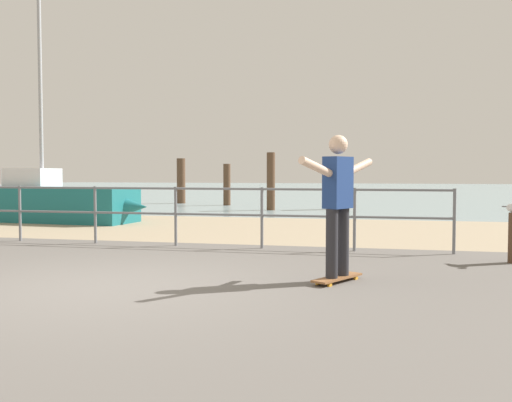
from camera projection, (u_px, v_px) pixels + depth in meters
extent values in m
cube|color=#605B56|center=(58.00, 309.00, 5.52)|extent=(24.00, 10.00, 0.04)
cube|color=tan|center=(253.00, 229.00, 13.30)|extent=(24.00, 6.00, 0.04)
cube|color=#849EA3|center=(345.00, 191.00, 40.54)|extent=(72.00, 50.00, 0.04)
cylinder|color=slate|center=(20.00, 214.00, 10.79)|extent=(0.05, 0.05, 1.05)
cylinder|color=slate|center=(95.00, 215.00, 10.44)|extent=(0.05, 0.05, 1.05)
cylinder|color=slate|center=(176.00, 217.00, 10.10)|extent=(0.05, 0.05, 1.05)
cylinder|color=slate|center=(262.00, 218.00, 9.75)|extent=(0.05, 0.05, 1.05)
cylinder|color=slate|center=(355.00, 220.00, 9.40)|extent=(0.05, 0.05, 1.05)
cylinder|color=slate|center=(454.00, 222.00, 9.05)|extent=(0.05, 0.05, 1.05)
cylinder|color=slate|center=(135.00, 188.00, 10.24)|extent=(10.79, 0.04, 0.04)
cylinder|color=slate|center=(135.00, 213.00, 10.27)|extent=(10.79, 0.04, 0.04)
cube|color=#19666B|center=(52.00, 205.00, 15.01)|extent=(4.50, 1.74, 0.90)
cone|color=#19666B|center=(127.00, 207.00, 14.35)|extent=(1.16, 0.85, 0.77)
cylinder|color=#9EA0A5|center=(40.00, 91.00, 14.96)|extent=(0.10, 0.10, 4.98)
cube|color=silver|center=(32.00, 178.00, 15.16)|extent=(1.27, 0.99, 0.50)
cube|color=brown|center=(337.00, 278.00, 6.77)|extent=(0.55, 0.80, 0.02)
cylinder|color=orange|center=(344.00, 277.00, 7.03)|extent=(0.05, 0.07, 0.06)
cylinder|color=orange|center=(356.00, 279.00, 6.93)|extent=(0.05, 0.07, 0.06)
cylinder|color=orange|center=(318.00, 284.00, 6.61)|extent=(0.05, 0.07, 0.06)
cylinder|color=orange|center=(330.00, 286.00, 6.50)|extent=(0.05, 0.07, 0.06)
cylinder|color=#26262B|center=(343.00, 242.00, 6.84)|extent=(0.14, 0.14, 0.80)
cylinder|color=#26262B|center=(332.00, 244.00, 6.65)|extent=(0.14, 0.14, 0.80)
cube|color=navy|center=(338.00, 183.00, 6.71)|extent=(0.34, 0.41, 0.60)
sphere|color=beige|center=(338.00, 145.00, 6.69)|extent=(0.22, 0.22, 0.22)
cylinder|color=beige|center=(358.00, 167.00, 7.04)|extent=(0.34, 0.53, 0.23)
cylinder|color=beige|center=(316.00, 167.00, 6.37)|extent=(0.34, 0.53, 0.23)
cube|color=slate|center=(507.00, 207.00, 8.31)|extent=(0.13, 0.14, 0.02)
cylinder|color=#513826|center=(181.00, 181.00, 23.78)|extent=(0.35, 0.35, 1.86)
cylinder|color=#513826|center=(227.00, 185.00, 22.35)|extent=(0.28, 0.28, 1.62)
cylinder|color=#513826|center=(271.00, 182.00, 19.50)|extent=(0.28, 0.28, 1.97)
cylinder|color=#513826|center=(340.00, 186.00, 19.91)|extent=(0.39, 0.39, 1.63)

